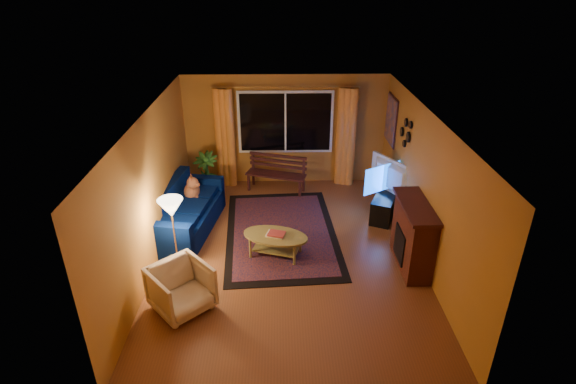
{
  "coord_description": "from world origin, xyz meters",
  "views": [
    {
      "loc": [
        -0.15,
        -6.64,
        4.52
      ],
      "look_at": [
        0.0,
        0.3,
        1.05
      ],
      "focal_mm": 28.0,
      "sensor_mm": 36.0,
      "label": 1
    }
  ],
  "objects_px": {
    "bench": "(276,183)",
    "sofa": "(186,210)",
    "tv_console": "(386,204)",
    "floor_lamp": "(175,236)",
    "coffee_table": "(276,245)",
    "armchair": "(181,287)"
  },
  "relations": [
    {
      "from": "sofa",
      "to": "tv_console",
      "type": "bearing_deg",
      "value": 16.93
    },
    {
      "from": "coffee_table",
      "to": "tv_console",
      "type": "bearing_deg",
      "value": 32.36
    },
    {
      "from": "coffee_table",
      "to": "bench",
      "type": "bearing_deg",
      "value": 89.95
    },
    {
      "from": "sofa",
      "to": "armchair",
      "type": "bearing_deg",
      "value": -72.05
    },
    {
      "from": "bench",
      "to": "sofa",
      "type": "height_order",
      "value": "sofa"
    },
    {
      "from": "bench",
      "to": "armchair",
      "type": "xyz_separation_m",
      "value": [
        -1.36,
        -3.89,
        0.2
      ]
    },
    {
      "from": "sofa",
      "to": "armchair",
      "type": "xyz_separation_m",
      "value": [
        0.33,
        -2.24,
        -0.04
      ]
    },
    {
      "from": "armchair",
      "to": "tv_console",
      "type": "height_order",
      "value": "armchair"
    },
    {
      "from": "bench",
      "to": "tv_console",
      "type": "height_order",
      "value": "tv_console"
    },
    {
      "from": "armchair",
      "to": "floor_lamp",
      "type": "relative_size",
      "value": 0.61
    },
    {
      "from": "bench",
      "to": "floor_lamp",
      "type": "height_order",
      "value": "floor_lamp"
    },
    {
      "from": "armchair",
      "to": "tv_console",
      "type": "relative_size",
      "value": 0.68
    },
    {
      "from": "floor_lamp",
      "to": "tv_console",
      "type": "xyz_separation_m",
      "value": [
        3.85,
        1.78,
        -0.41
      ]
    },
    {
      "from": "sofa",
      "to": "floor_lamp",
      "type": "bearing_deg",
      "value": -77.21
    },
    {
      "from": "bench",
      "to": "tv_console",
      "type": "relative_size",
      "value": 1.14
    },
    {
      "from": "floor_lamp",
      "to": "tv_console",
      "type": "bearing_deg",
      "value": 24.9
    },
    {
      "from": "floor_lamp",
      "to": "coffee_table",
      "type": "height_order",
      "value": "floor_lamp"
    },
    {
      "from": "armchair",
      "to": "floor_lamp",
      "type": "height_order",
      "value": "floor_lamp"
    },
    {
      "from": "bench",
      "to": "coffee_table",
      "type": "height_order",
      "value": "coffee_table"
    },
    {
      "from": "armchair",
      "to": "coffee_table",
      "type": "xyz_separation_m",
      "value": [
        1.36,
        1.34,
        -0.19
      ]
    },
    {
      "from": "tv_console",
      "to": "floor_lamp",
      "type": "bearing_deg",
      "value": -131.07
    },
    {
      "from": "bench",
      "to": "coffee_table",
      "type": "xyz_separation_m",
      "value": [
        -0.0,
        -2.55,
        0.01
      ]
    }
  ]
}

